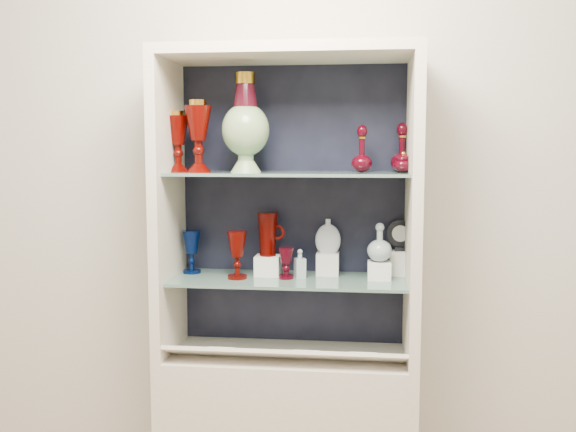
# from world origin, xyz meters

# --- Properties ---
(wall_back) EXTENTS (3.50, 0.02, 2.80)m
(wall_back) POSITION_xyz_m (0.00, 1.75, 1.40)
(wall_back) COLOR beige
(wall_back) RESTS_ON ground
(cabinet_back_panel) EXTENTS (0.98, 0.02, 1.15)m
(cabinet_back_panel) POSITION_xyz_m (0.00, 1.72, 1.32)
(cabinet_back_panel) COLOR black
(cabinet_back_panel) RESTS_ON cabinet_base
(cabinet_side_left) EXTENTS (0.04, 0.40, 1.15)m
(cabinet_side_left) POSITION_xyz_m (-0.48, 1.53, 1.32)
(cabinet_side_left) COLOR beige
(cabinet_side_left) RESTS_ON cabinet_base
(cabinet_side_right) EXTENTS (0.04, 0.40, 1.15)m
(cabinet_side_right) POSITION_xyz_m (0.48, 1.53, 1.32)
(cabinet_side_right) COLOR beige
(cabinet_side_right) RESTS_ON cabinet_base
(cabinet_top_cap) EXTENTS (1.00, 0.40, 0.04)m
(cabinet_top_cap) POSITION_xyz_m (0.00, 1.53, 1.92)
(cabinet_top_cap) COLOR beige
(cabinet_top_cap) RESTS_ON cabinet_side_left
(shelf_lower) EXTENTS (0.92, 0.34, 0.01)m
(shelf_lower) POSITION_xyz_m (0.00, 1.55, 1.04)
(shelf_lower) COLOR slate
(shelf_lower) RESTS_ON cabinet_side_left
(shelf_upper) EXTENTS (0.92, 0.34, 0.01)m
(shelf_upper) POSITION_xyz_m (0.00, 1.55, 1.46)
(shelf_upper) COLOR slate
(shelf_upper) RESTS_ON cabinet_side_left
(label_ledge) EXTENTS (0.92, 0.17, 0.09)m
(label_ledge) POSITION_xyz_m (0.00, 1.42, 0.78)
(label_ledge) COLOR beige
(label_ledge) RESTS_ON cabinet_base
(label_card_0) EXTENTS (0.10, 0.06, 0.03)m
(label_card_0) POSITION_xyz_m (0.30, 1.42, 0.80)
(label_card_0) COLOR white
(label_card_0) RESTS_ON label_ledge
(label_card_1) EXTENTS (0.10, 0.06, 0.03)m
(label_card_1) POSITION_xyz_m (0.09, 1.42, 0.80)
(label_card_1) COLOR white
(label_card_1) RESTS_ON label_ledge
(label_card_2) EXTENTS (0.10, 0.06, 0.03)m
(label_card_2) POSITION_xyz_m (-0.24, 1.42, 0.80)
(label_card_2) COLOR white
(label_card_2) RESTS_ON label_ledge
(pedestal_lamp_left) EXTENTS (0.12, 0.12, 0.24)m
(pedestal_lamp_left) POSITION_xyz_m (-0.44, 1.55, 1.59)
(pedestal_lamp_left) COLOR #470400
(pedestal_lamp_left) RESTS_ON shelf_upper
(pedestal_lamp_right) EXTENTS (0.12, 0.12, 0.28)m
(pedestal_lamp_right) POSITION_xyz_m (-0.35, 1.50, 1.61)
(pedestal_lamp_right) COLOR #470400
(pedestal_lamp_right) RESTS_ON shelf_upper
(enamel_urn) EXTENTS (0.20, 0.20, 0.38)m
(enamel_urn) POSITION_xyz_m (-0.17, 1.53, 1.66)
(enamel_urn) COLOR #0B4429
(enamel_urn) RESTS_ON shelf_upper
(ruby_decanter_a) EXTENTS (0.10, 0.10, 0.20)m
(ruby_decanter_a) POSITION_xyz_m (0.28, 1.58, 1.57)
(ruby_decanter_a) COLOR #41020E
(ruby_decanter_a) RESTS_ON shelf_upper
(ruby_decanter_b) EXTENTS (0.11, 0.11, 0.20)m
(ruby_decanter_b) POSITION_xyz_m (0.44, 1.65, 1.57)
(ruby_decanter_b) COLOR #41020E
(ruby_decanter_b) RESTS_ON shelf_upper
(lidded_bowl) EXTENTS (0.09, 0.09, 0.08)m
(lidded_bowl) POSITION_xyz_m (0.44, 1.57, 1.51)
(lidded_bowl) COLOR #41020E
(lidded_bowl) RESTS_ON shelf_upper
(cobalt_goblet) EXTENTS (0.09, 0.09, 0.18)m
(cobalt_goblet) POSITION_xyz_m (-0.41, 1.61, 1.14)
(cobalt_goblet) COLOR #000E3C
(cobalt_goblet) RESTS_ON shelf_lower
(ruby_goblet_tall) EXTENTS (0.10, 0.10, 0.19)m
(ruby_goblet_tall) POSITION_xyz_m (-0.20, 1.52, 1.14)
(ruby_goblet_tall) COLOR #470400
(ruby_goblet_tall) RESTS_ON shelf_lower
(ruby_goblet_small) EXTENTS (0.07, 0.07, 0.12)m
(ruby_goblet_small) POSITION_xyz_m (-0.01, 1.54, 1.11)
(ruby_goblet_small) COLOR #41020E
(ruby_goblet_small) RESTS_ON shelf_lower
(riser_ruby_pitcher) EXTENTS (0.10, 0.10, 0.08)m
(riser_ruby_pitcher) POSITION_xyz_m (-0.09, 1.60, 1.09)
(riser_ruby_pitcher) COLOR silver
(riser_ruby_pitcher) RESTS_ON shelf_lower
(ruby_pitcher) EXTENTS (0.15, 0.11, 0.18)m
(ruby_pitcher) POSITION_xyz_m (-0.09, 1.60, 1.22)
(ruby_pitcher) COLOR #470400
(ruby_pitcher) RESTS_ON riser_ruby_pitcher
(clear_square_bottle) EXTENTS (0.05, 0.05, 0.12)m
(clear_square_bottle) POSITION_xyz_m (0.04, 1.56, 1.11)
(clear_square_bottle) COLOR #94A3A9
(clear_square_bottle) RESTS_ON shelf_lower
(riser_flat_flask) EXTENTS (0.09, 0.09, 0.09)m
(riser_flat_flask) POSITION_xyz_m (0.15, 1.64, 1.09)
(riser_flat_flask) COLOR silver
(riser_flat_flask) RESTS_ON shelf_lower
(flat_flask) EXTENTS (0.10, 0.04, 0.14)m
(flat_flask) POSITION_xyz_m (0.15, 1.64, 1.21)
(flat_flask) COLOR #A9B2BB
(flat_flask) RESTS_ON riser_flat_flask
(riser_clear_round_decanter) EXTENTS (0.09, 0.09, 0.07)m
(riser_clear_round_decanter) POSITION_xyz_m (0.36, 1.57, 1.08)
(riser_clear_round_decanter) COLOR silver
(riser_clear_round_decanter) RESTS_ON shelf_lower
(clear_round_decanter) EXTENTS (0.11, 0.11, 0.15)m
(clear_round_decanter) POSITION_xyz_m (0.36, 1.57, 1.19)
(clear_round_decanter) COLOR #94A3A9
(clear_round_decanter) RESTS_ON riser_clear_round_decanter
(riser_cameo_medallion) EXTENTS (0.08, 0.08, 0.10)m
(riser_cameo_medallion) POSITION_xyz_m (0.44, 1.66, 1.10)
(riser_cameo_medallion) COLOR silver
(riser_cameo_medallion) RESTS_ON shelf_lower
(cameo_medallion) EXTENTS (0.11, 0.05, 0.13)m
(cameo_medallion) POSITION_xyz_m (0.44, 1.66, 1.21)
(cameo_medallion) COLOR black
(cameo_medallion) RESTS_ON riser_cameo_medallion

